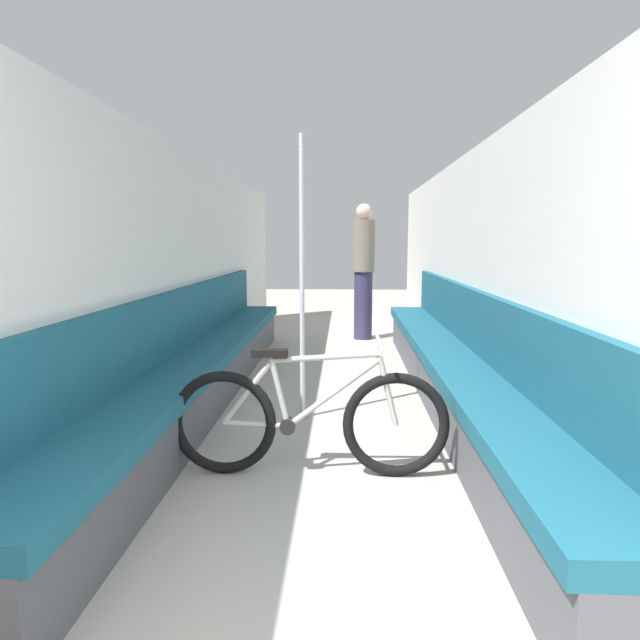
% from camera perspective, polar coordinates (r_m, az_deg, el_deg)
% --- Properties ---
extents(wall_left, '(0.10, 10.88, 2.10)m').
position_cam_1_polar(wall_left, '(4.68, -15.21, 4.29)').
color(wall_left, silver).
rests_on(wall_left, ground).
extents(wall_right, '(0.10, 10.88, 2.10)m').
position_cam_1_polar(wall_right, '(4.60, 16.74, 4.17)').
color(wall_right, silver).
rests_on(wall_right, ground).
extents(bench_seat_row_left, '(0.47, 6.02, 0.94)m').
position_cam_1_polar(bench_seat_row_left, '(4.75, -11.83, -4.63)').
color(bench_seat_row_left, '#4C4C51').
rests_on(bench_seat_row_left, ground).
extents(bench_seat_row_right, '(0.47, 6.02, 0.94)m').
position_cam_1_polar(bench_seat_row_right, '(4.68, 13.25, -4.84)').
color(bench_seat_row_right, '#4C4C51').
rests_on(bench_seat_row_right, ground).
extents(bicycle, '(1.58, 0.46, 0.78)m').
position_cam_1_polar(bicycle, '(3.26, -1.12, -10.00)').
color(bicycle, black).
rests_on(bicycle, ground).
extents(grab_pole_near, '(0.08, 0.08, 2.08)m').
position_cam_1_polar(grab_pole_near, '(4.19, -1.81, 3.65)').
color(grab_pole_near, gray).
rests_on(grab_pole_near, ground).
extents(passenger_standing, '(0.30, 0.30, 1.81)m').
position_cam_1_polar(passenger_standing, '(7.70, 4.37, 5.05)').
color(passenger_standing, '#332D4C').
rests_on(passenger_standing, ground).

